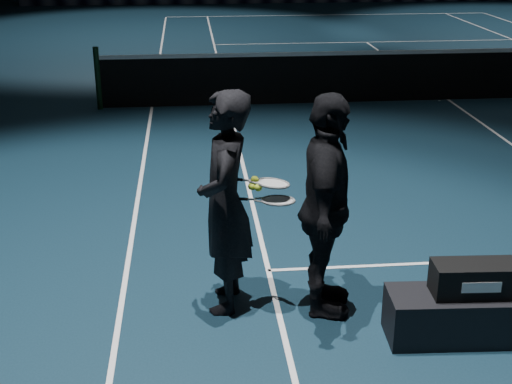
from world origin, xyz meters
TOP-DOWN VIEW (x-y plane):
  - floor at (0.00, 0.00)m, footprint 36.00×36.00m
  - court_lines at (0.00, 0.00)m, footprint 10.98×23.78m
  - net_post_left at (-6.40, 0.00)m, footprint 0.10×0.10m
  - net_mesh at (0.00, 0.00)m, footprint 12.80×0.02m
  - net_tape at (0.00, 0.00)m, footprint 12.80×0.03m
  - player_bench at (-2.60, -7.71)m, footprint 1.37×0.52m
  - racket_bag at (-2.60, -7.71)m, footprint 0.69×0.32m
  - bag_signature at (-2.60, -7.86)m, footprint 0.31×0.02m
  - player_a at (-4.55, -6.98)m, footprint 0.55×0.76m
  - player_b at (-3.72, -7.16)m, footprint 0.70×1.21m
  - racket_lower at (-4.11, -7.08)m, footprint 0.71×0.35m
  - racket_upper at (-4.15, -7.03)m, footprint 0.70×0.31m
  - tennis_balls at (-4.30, -7.03)m, footprint 0.12×0.10m

SIDE VIEW (x-z plane):
  - floor at x=0.00m, z-range 0.00..0.00m
  - court_lines at x=0.00m, z-range 0.00..0.01m
  - player_bench at x=-2.60m, z-range 0.00..0.40m
  - net_mesh at x=0.00m, z-range 0.02..0.88m
  - racket_bag at x=-2.60m, z-range 0.40..0.67m
  - bag_signature at x=-2.60m, z-range 0.49..0.58m
  - net_post_left at x=-6.40m, z-range 0.00..1.10m
  - net_tape at x=0.00m, z-range 0.88..0.95m
  - player_a at x=-4.55m, z-range 0.00..1.95m
  - player_b at x=-3.72m, z-range 0.00..1.95m
  - racket_lower at x=-4.11m, z-range 1.00..1.03m
  - tennis_balls at x=-4.30m, z-range 1.09..1.21m
  - racket_upper at x=-4.15m, z-range 1.10..1.20m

